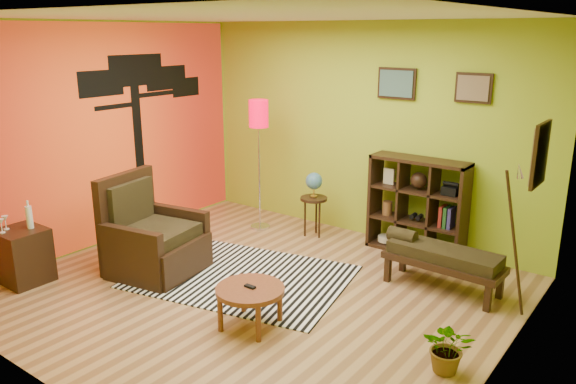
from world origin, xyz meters
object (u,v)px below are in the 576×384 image
Objects in this scene: armchair at (152,243)px; bench at (441,256)px; side_cabinet at (23,255)px; globe_table at (314,188)px; floor_lamp at (259,125)px; potted_plant at (448,353)px; cube_shelf at (418,207)px; coffee_table at (250,293)px.

bench is at bearing 28.03° from armchair.
side_cabinet reaches higher than globe_table.
side_cabinet is at bearing -108.53° from floor_lamp.
globe_table is 3.34m from potted_plant.
floor_lamp is at bearing -168.07° from cube_shelf.
armchair is at bearing -112.35° from globe_table.
coffee_table is at bearing -167.39° from potted_plant.
globe_table is at bearing -168.99° from cube_shelf.
side_cabinet reaches higher than bench.
globe_table is at bearing 164.75° from bench.
cube_shelf is at bearing 79.83° from coffee_table.
bench is at bearing 58.77° from coffee_table.
coffee_table is 2.74m from side_cabinet.
globe_table is 1.39m from cube_shelf.
globe_table is 2.09m from bench.
floor_lamp is at bearing -166.48° from globe_table.
side_cabinet is 0.71× the size of bench.
cube_shelf is (0.47, 2.63, 0.26)m from coffee_table.
side_cabinet is 0.76× the size of cube_shelf.
floor_lamp reaches higher than side_cabinet.
bench is (3.74, 2.55, 0.06)m from side_cabinet.
armchair reaches higher than bench.
cube_shelf reaches higher than potted_plant.
floor_lamp reaches higher than potted_plant.
floor_lamp is at bearing 172.67° from bench.
globe_table is at bearing 143.41° from potted_plant.
bench is at bearing -7.33° from floor_lamp.
side_cabinet is (-2.64, -0.73, -0.03)m from coffee_table.
side_cabinet is (-0.91, -1.04, -0.03)m from armchair.
coffee_table is 0.50× the size of bench.
coffee_table is 2.54m from globe_table.
potted_plant is at bearing 1.43° from armchair.
side_cabinet is at bearing -132.86° from cube_shelf.
coffee_table is at bearing 15.45° from side_cabinet.
potted_plant is (3.49, 0.09, -0.17)m from armchair.
globe_table is 0.73× the size of cube_shelf.
coffee_table is at bearing -9.99° from armchair.
potted_plant is (0.66, -1.42, -0.20)m from bench.
armchair is 1.38m from side_cabinet.
coffee_table is 0.70× the size of side_cabinet.
globe_table is 0.68× the size of bench.
cube_shelf reaches higher than side_cabinet.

